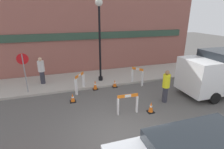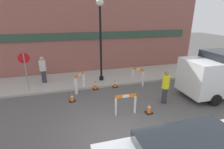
{
  "view_description": "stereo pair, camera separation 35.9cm",
  "coord_description": "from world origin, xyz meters",
  "px_view_note": "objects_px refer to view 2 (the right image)",
  "views": [
    {
      "loc": [
        -1.91,
        -5.09,
        4.36
      ],
      "look_at": [
        0.97,
        3.98,
        1.0
      ],
      "focal_mm": 28.0,
      "sensor_mm": 36.0,
      "label": 1
    },
    {
      "loc": [
        -1.57,
        -5.19,
        4.36
      ],
      "look_at": [
        0.97,
        3.98,
        1.0
      ],
      "focal_mm": 28.0,
      "sensor_mm": 36.0,
      "label": 2
    }
  ],
  "objects_px": {
    "person_worker": "(165,86)",
    "person_pedestrian": "(43,69)",
    "streetlamp_post": "(100,30)",
    "stop_sign": "(25,66)"
  },
  "relations": [
    {
      "from": "stop_sign",
      "to": "person_pedestrian",
      "type": "xyz_separation_m",
      "value": [
        0.75,
        1.1,
        -0.59
      ]
    },
    {
      "from": "streetlamp_post",
      "to": "person_pedestrian",
      "type": "height_order",
      "value": "streetlamp_post"
    },
    {
      "from": "stop_sign",
      "to": "streetlamp_post",
      "type": "bearing_deg",
      "value": -176.28
    },
    {
      "from": "streetlamp_post",
      "to": "stop_sign",
      "type": "height_order",
      "value": "streetlamp_post"
    },
    {
      "from": "stop_sign",
      "to": "person_pedestrian",
      "type": "distance_m",
      "value": 1.46
    },
    {
      "from": "person_worker",
      "to": "person_pedestrian",
      "type": "bearing_deg",
      "value": 2.97
    },
    {
      "from": "person_worker",
      "to": "person_pedestrian",
      "type": "height_order",
      "value": "person_pedestrian"
    },
    {
      "from": "streetlamp_post",
      "to": "person_worker",
      "type": "xyz_separation_m",
      "value": [
        2.48,
        -3.69,
        -2.46
      ]
    },
    {
      "from": "streetlamp_post",
      "to": "stop_sign",
      "type": "relative_size",
      "value": 2.27
    },
    {
      "from": "streetlamp_post",
      "to": "person_worker",
      "type": "distance_m",
      "value": 5.08
    }
  ]
}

